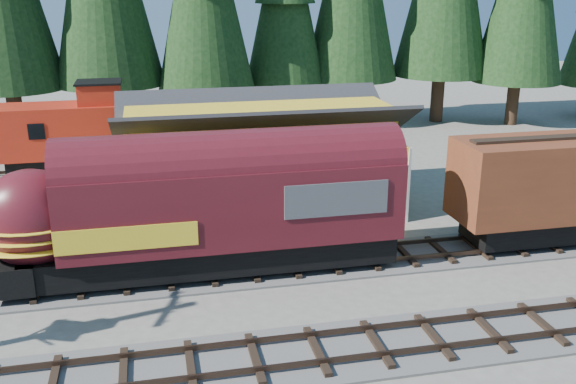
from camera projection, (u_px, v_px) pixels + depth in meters
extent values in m
plane|color=#6B665B|center=(319.00, 319.00, 20.37)|extent=(120.00, 120.00, 0.00)
cube|color=#4C4947|center=(531.00, 244.00, 26.09)|extent=(68.00, 3.20, 0.08)
cube|color=#38281E|center=(542.00, 246.00, 25.36)|extent=(68.00, 0.08, 0.16)
cube|color=#38281E|center=(522.00, 232.00, 26.69)|extent=(68.00, 0.08, 0.16)
cube|color=#4C4947|center=(58.00, 177.00, 35.04)|extent=(32.00, 3.20, 0.08)
cube|color=#38281E|center=(56.00, 177.00, 34.30)|extent=(32.00, 0.08, 0.16)
cube|color=#38281E|center=(59.00, 169.00, 35.64)|extent=(32.00, 0.08, 0.16)
cube|color=gold|center=(261.00, 175.00, 29.58)|extent=(12.00, 6.00, 3.40)
cube|color=yellow|center=(260.00, 123.00, 28.82)|extent=(11.88, 3.30, 1.44)
cube|color=white|center=(125.00, 179.00, 27.27)|extent=(0.06, 2.40, 0.60)
cube|color=black|center=(214.00, 253.00, 23.24)|extent=(13.15, 2.35, 1.02)
cube|color=#511219|center=(233.00, 202.00, 22.79)|extent=(12.00, 2.77, 2.77)
ellipsoid|color=#511219|center=(33.00, 219.00, 21.46)|extent=(3.51, 2.71, 3.41)
cube|color=#38383A|center=(326.00, 187.00, 23.38)|extent=(3.69, 2.83, 1.20)
cube|color=black|center=(89.00, 162.00, 35.15)|extent=(8.20, 2.11, 0.91)
cube|color=#AE2312|center=(85.00, 129.00, 34.58)|extent=(9.11, 2.64, 2.73)
cube|color=#AE2312|center=(100.00, 93.00, 34.16)|extent=(2.19, 2.00, 1.09)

